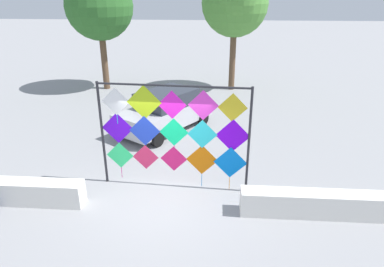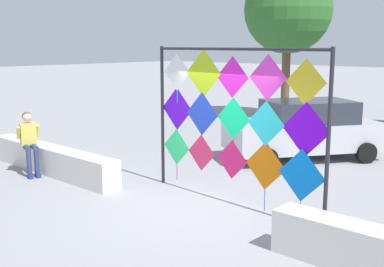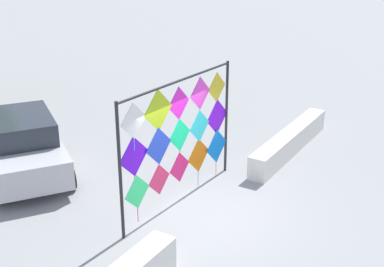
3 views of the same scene
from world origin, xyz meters
The scene contains 6 objects.
ground centered at (0.00, 0.00, 0.00)m, with size 120.00×120.00×0.00m, color gray.
plaza_ledge_left centered at (-4.36, -0.42, 0.32)m, with size 4.67×0.50×0.64m, color silver.
kite_display_rack centered at (0.25, 0.70, 1.77)m, with size 4.10×0.31×3.01m.
seated_vendor centered at (-4.58, -0.82, 0.88)m, with size 0.70×0.56×1.49m.
parked_car centered at (-0.65, 5.02, 0.80)m, with size 3.71×4.33×1.57m.
tree_broadleaf centered at (-5.00, 11.18, 4.30)m, with size 3.56×3.56×6.22m.
Camera 2 is at (5.72, -6.48, 3.03)m, focal length 45.27 mm.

